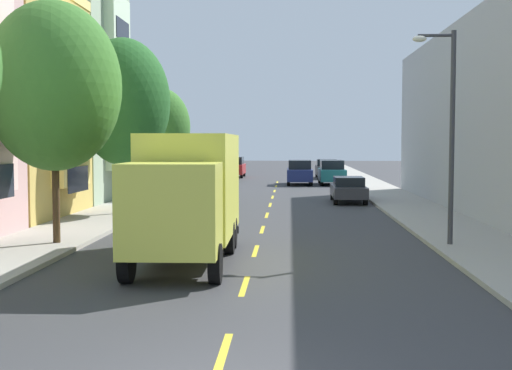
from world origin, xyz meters
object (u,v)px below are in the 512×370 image
Objects in this scene: parked_pickup_black at (327,169)px; moving_navy_sedan at (300,172)px; parked_suv_red at (234,167)px; parked_sedan_charcoal at (348,189)px; street_tree_second at (54,86)px; street_lamp at (447,121)px; street_tree_farthest at (162,127)px; street_tree_third at (123,102)px; delivery_box_truck at (189,190)px; parked_suv_teal at (332,172)px; parked_hatchback_forest at (226,173)px.

moving_navy_sedan is at bearing -105.88° from parked_pickup_black.
parked_suv_red reaches higher than parked_pickup_black.
street_tree_second is at bearing -123.40° from parked_sedan_charcoal.
street_tree_farthest is at bearing 125.51° from street_lamp.
street_lamp is 1.47× the size of parked_sedan_charcoal.
parked_suv_red is 27.28m from parked_sedan_charcoal.
parked_suv_red reaches higher than parked_sedan_charcoal.
street_tree_third is at bearing 145.47° from street_lamp.
delivery_box_truck is 1.55× the size of parked_suv_teal.
street_lamp is at bearing -34.53° from street_tree_third.
street_tree_second is at bearing 154.35° from delivery_box_truck.
street_tree_third is (0.00, 8.80, 0.03)m from street_tree_second.
street_tree_third is 13.73m from parked_sedan_charcoal.
moving_navy_sedan is (6.07, -10.65, 0.00)m from parked_suv_red.
parked_pickup_black is 9.23m from parked_suv_teal.
street_tree_farthest is 1.31× the size of parked_suv_red.
street_lamp is 1.39× the size of parked_suv_red.
moving_navy_sedan reaches higher than parked_pickup_black.
parked_sedan_charcoal is (8.56, -25.90, -0.24)m from parked_suv_red.
parked_suv_red is at bearing 103.73° from street_lamp.
parked_suv_teal is (10.72, 14.00, -3.22)m from street_tree_farthest.
street_tree_farthest is at bearing -120.63° from moving_navy_sedan.
street_tree_second is 1.59× the size of parked_suv_teal.
street_lamp is 0.89× the size of delivery_box_truck.
parked_suv_teal is 1.07× the size of parked_sedan_charcoal.
parked_pickup_black is at bearing 89.59° from parked_sedan_charcoal.
parked_hatchback_forest is at bearing -90.70° from parked_suv_red.
parked_suv_teal is (10.72, 31.61, -4.12)m from street_tree_second.
street_tree_third reaches higher than parked_suv_teal.
street_lamp is at bearing -87.03° from parked_suv_teal.
street_tree_second is at bearing -108.74° from parked_suv_teal.
parked_hatchback_forest reaches higher than parked_sedan_charcoal.
street_tree_third reaches higher than street_tree_second.
street_lamp reaches higher than street_tree_farthest.
parked_pickup_black is at bearing 71.26° from street_tree_third.
moving_navy_sedan is (3.60, 33.66, -1.01)m from delivery_box_truck.
parked_suv_teal is (6.12, 33.82, -1.01)m from delivery_box_truck.
delivery_box_truck is at bearing -86.10° from parked_hatchback_forest.
street_tree_farthest is 16.41m from moving_navy_sedan.
street_tree_third reaches higher than parked_hatchback_forest.
delivery_box_truck reaches higher than parked_pickup_black.
street_tree_farthest is 1.57× the size of parked_hatchback_forest.
street_tree_third is at bearing -109.90° from moving_navy_sedan.
street_tree_second is 8.80m from street_tree_third.
parked_suv_teal is at bearing 64.82° from street_tree_third.
parked_sedan_charcoal is 15.45m from moving_navy_sedan.
parked_hatchback_forest is at bearing 86.67° from street_tree_second.
parked_hatchback_forest is 10.48m from parked_pickup_black.
parked_suv_teal is (10.72, 22.80, -4.15)m from street_tree_third.
street_lamp is (12.35, 0.31, -1.10)m from street_tree_second.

